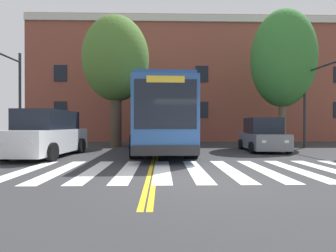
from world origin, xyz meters
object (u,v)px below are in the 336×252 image
object	(u,v)px
car_grey_far_lane	(263,136)
street_tree_curbside_large	(283,59)
city_bus	(162,118)
car_white_near_lane	(48,135)
street_tree_curbside_small	(116,60)
traffic_light_near_corner	(322,88)
traffic_light_overhead	(176,100)
traffic_light_far_corner	(7,82)

from	to	relation	value
car_grey_far_lane	street_tree_curbside_large	world-z (taller)	street_tree_curbside_large
city_bus	car_white_near_lane	size ratio (longest dim) A/B	2.13
car_white_near_lane	car_grey_far_lane	size ratio (longest dim) A/B	1.34
city_bus	street_tree_curbside_small	xyz separation A→B (m)	(-3.08, 2.90, 3.96)
car_grey_far_lane	traffic_light_near_corner	world-z (taller)	traffic_light_near_corner
traffic_light_near_corner	street_tree_curbside_large	xyz separation A→B (m)	(-1.03, 2.72, 2.36)
street_tree_curbside_small	car_grey_far_lane	bearing A→B (deg)	-20.42
traffic_light_near_corner	street_tree_curbside_large	size ratio (longest dim) A/B	0.57
traffic_light_near_corner	street_tree_curbside_large	world-z (taller)	street_tree_curbside_large
city_bus	traffic_light_overhead	size ratio (longest dim) A/B	2.44
traffic_light_overhead	street_tree_curbside_small	world-z (taller)	street_tree_curbside_small
traffic_light_near_corner	street_tree_curbside_small	bearing A→B (deg)	166.67
car_white_near_lane	traffic_light_far_corner	distance (m)	5.62
car_white_near_lane	car_grey_far_lane	world-z (taller)	car_white_near_lane
traffic_light_far_corner	street_tree_curbside_small	size ratio (longest dim) A/B	0.68
car_grey_far_lane	street_tree_curbside_small	xyz separation A→B (m)	(-8.69, 3.23, 4.98)
traffic_light_near_corner	traffic_light_far_corner	world-z (taller)	traffic_light_far_corner
car_grey_far_lane	street_tree_curbside_large	distance (m)	6.44
traffic_light_near_corner	traffic_light_far_corner	xyz separation A→B (m)	(-18.09, 0.55, 0.38)
traffic_light_overhead	traffic_light_far_corner	bearing A→B (deg)	-178.58
traffic_light_near_corner	traffic_light_overhead	distance (m)	8.37
traffic_light_near_corner	traffic_light_far_corner	size ratio (longest dim) A/B	0.88
traffic_light_near_corner	traffic_light_overhead	size ratio (longest dim) A/B	1.16
city_bus	street_tree_curbside_small	bearing A→B (deg)	136.74
city_bus	car_grey_far_lane	size ratio (longest dim) A/B	2.86
traffic_light_far_corner	traffic_light_overhead	xyz separation A→B (m)	(9.79, 0.24, -0.98)
city_bus	traffic_light_overhead	bearing A→B (deg)	42.49
street_tree_curbside_small	car_white_near_lane	bearing A→B (deg)	-111.76
car_white_near_lane	car_grey_far_lane	xyz separation A→B (m)	(10.86, 2.21, -0.17)
city_bus	traffic_light_overhead	xyz separation A→B (m)	(0.86, 0.79, 1.10)
city_bus	traffic_light_far_corner	size ratio (longest dim) A/B	1.85
city_bus	car_white_near_lane	bearing A→B (deg)	-154.11
city_bus	car_white_near_lane	distance (m)	5.90
city_bus	traffic_light_near_corner	size ratio (longest dim) A/B	2.10
traffic_light_far_corner	street_tree_curbside_small	bearing A→B (deg)	21.92
city_bus	traffic_light_far_corner	distance (m)	9.18
traffic_light_near_corner	traffic_light_overhead	xyz separation A→B (m)	(-8.31, 0.79, -0.60)
car_grey_far_lane	traffic_light_far_corner	distance (m)	14.89
traffic_light_near_corner	traffic_light_overhead	world-z (taller)	traffic_light_near_corner
traffic_light_near_corner	traffic_light_far_corner	bearing A→B (deg)	178.26
traffic_light_near_corner	street_tree_curbside_large	distance (m)	3.75
traffic_light_far_corner	street_tree_curbside_small	distance (m)	6.58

